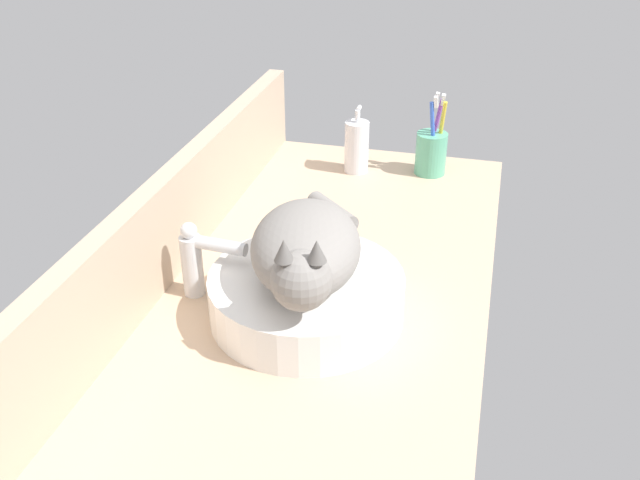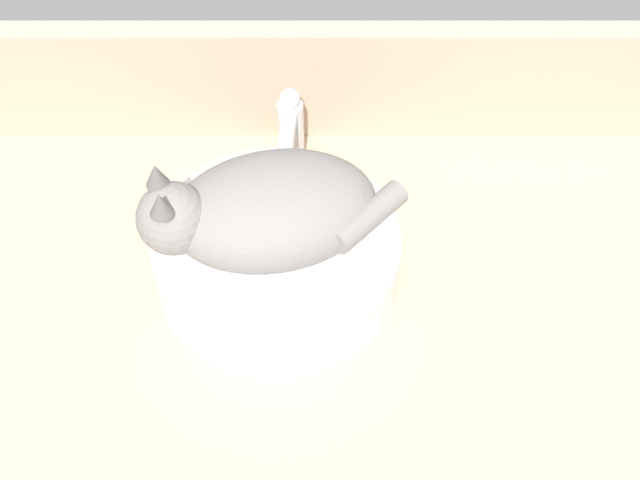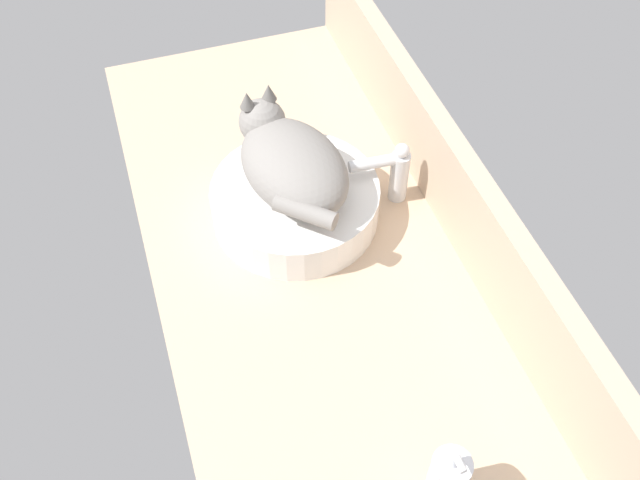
{
  "view_description": "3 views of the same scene",
  "coord_description": "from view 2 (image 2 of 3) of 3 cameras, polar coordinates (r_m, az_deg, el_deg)",
  "views": [
    {
      "loc": [
        -98.22,
        -25.73,
        68.42
      ],
      "look_at": [
        -0.16,
        -0.49,
        10.4
      ],
      "focal_mm": 40.0,
      "sensor_mm": 36.0,
      "label": 1
    },
    {
      "loc": [
        -1.5,
        -68.33,
        94.58
      ],
      "look_at": [
        -1.78,
        -1.17,
        8.64
      ],
      "focal_mm": 50.0,
      "sensor_mm": 36.0,
      "label": 2
    },
    {
      "loc": [
        80.07,
        -23.87,
        102.14
      ],
      "look_at": [
        5.86,
        0.61,
        7.17
      ],
      "focal_mm": 40.0,
      "sensor_mm": 36.0,
      "label": 3
    }
  ],
  "objects": [
    {
      "name": "ground_plane",
      "position": [
        1.18,
        0.87,
        -2.73
      ],
      "size": [
        129.1,
        57.68,
        4.0
      ],
      "primitive_type": "cube",
      "color": "tan"
    },
    {
      "name": "backsplash_panel",
      "position": [
        1.28,
        0.86,
        10.14
      ],
      "size": [
        129.1,
        3.6,
        18.32
      ],
      "primitive_type": "cube",
      "color": "tan",
      "rests_on": "ground_plane"
    },
    {
      "name": "sink_basin",
      "position": [
        1.14,
        -2.62,
        -1.05
      ],
      "size": [
        31.37,
        31.37,
        7.48
      ],
      "primitive_type": "cylinder",
      "color": "white",
      "rests_on": "ground_plane"
    },
    {
      "name": "cat",
      "position": [
        1.06,
        -3.52,
        1.88
      ],
      "size": [
        32.13,
        21.96,
        14.0
      ],
      "color": "gray",
      "rests_on": "sink_basin"
    },
    {
      "name": "faucet",
      "position": [
        1.24,
        -1.77,
        7.03
      ],
      "size": [
        3.6,
        11.85,
        13.6
      ],
      "color": "silver",
      "rests_on": "ground_plane"
    }
  ]
}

